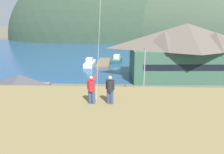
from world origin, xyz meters
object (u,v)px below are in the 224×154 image
Objects in this scene: parked_car_back_row_left at (192,125)px; parking_light_pole at (144,71)px; moored_boat_outer_mooring at (117,60)px; parked_car_corner_spot at (53,118)px; harbor_lodge at (185,49)px; storage_shed_near_lot at (21,93)px; moored_boat_wharfside at (90,63)px; person_kite_flyer at (91,89)px; parked_car_front_row_end at (170,106)px; parked_car_mid_row_far at (135,125)px; parked_car_mid_row_center at (69,102)px; wharf_dock at (104,63)px; parked_car_front_row_red at (207,101)px; parked_car_mid_row_near at (2,124)px; parked_car_front_row_silver at (124,100)px; person_companion at (110,89)px.

parking_light_pole is at bearing 111.72° from parked_car_back_row_left.
parked_car_corner_spot is (-6.60, -37.98, 0.34)m from moored_boat_outer_mooring.
harbor_lodge is 5.35× the size of parked_car_corner_spot.
moored_boat_outer_mooring is 39.90m from parked_car_back_row_left.
parked_car_corner_spot is 0.57× the size of parking_light_pole.
storage_shed_near_lot is 29.19m from moored_boat_wharfside.
storage_shed_near_lot is 3.79× the size of person_kite_flyer.
parking_light_pole is (11.44, -23.35, 3.72)m from moored_boat_wharfside.
storage_shed_near_lot reaches higher than parked_car_front_row_end.
moored_boat_outer_mooring is 1.69× the size of parked_car_front_row_end.
parked_car_corner_spot is at bearing 171.93° from parked_car_mid_row_far.
storage_shed_near_lot is at bearing -171.45° from parked_car_mid_row_center.
parked_car_front_row_end is at bearing 0.44° from storage_shed_near_lot.
parked_car_mid_row_center reaches higher than wharf_dock.
parked_car_front_row_red is 5.71m from parked_car_front_row_end.
parked_car_front_row_red and parked_car_corner_spot have the same top height.
parked_car_mid_row_center is 17.12m from person_kite_flyer.
moored_boat_outer_mooring is 39.36m from parked_car_mid_row_far.
harbor_lodge is 5.32× the size of parked_car_front_row_red.
parked_car_front_row_red is at bearing -53.60° from moored_boat_wharfside.
moored_boat_outer_mooring is at bearing 98.99° from parking_light_pole.
parked_car_mid_row_near is (0.37, -5.69, -1.58)m from storage_shed_near_lot.
parked_car_front_row_end is (13.99, 4.19, 0.00)m from parked_car_corner_spot.
moored_boat_outer_mooring is at bearing 102.52° from parked_car_back_row_left.
moored_boat_outer_mooring is at bearing 92.73° from parked_car_front_row_silver.
parking_light_pole is at bearing 118.81° from parked_car_front_row_end.
parked_car_mid_row_far reaches higher than wharf_dock.
parked_car_corner_spot is 14.60m from parked_car_front_row_end.
storage_shed_near_lot reaches higher than moored_boat_wharfside.
storage_shed_near_lot is at bearing 93.74° from parked_car_mid_row_near.
parking_light_pole is (4.53, -28.59, 3.72)m from moored_boat_outer_mooring.
parked_car_mid_row_center is (-2.48, -29.80, 0.71)m from wharf_dock.
parked_car_front_row_silver is (-7.12, 6.83, 0.00)m from parked_car_back_row_left.
parked_car_back_row_left is (6.11, 0.33, 0.00)m from parked_car_mid_row_far.
parked_car_front_row_end is at bearing -161.44° from parked_car_front_row_red.
moored_boat_wharfside is at bearing -142.80° from moored_boat_outer_mooring.
storage_shed_near_lot is 0.98× the size of moored_boat_outer_mooring.
parking_light_pole is at bearing -63.90° from moored_boat_wharfside.
moored_boat_wharfside is at bearing 105.52° from parked_car_mid_row_far.
person_companion reaches higher than parked_car_front_row_red.
harbor_lodge is at bearing 69.62° from parked_car_front_row_end.
moored_boat_wharfside is 27.82m from parked_car_mid_row_center.
parked_car_mid_row_far is 11.38m from parking_light_pole.
parked_car_back_row_left is (20.53, -5.00, -1.58)m from storage_shed_near_lot.
harbor_lodge is 19.54m from parked_car_front_row_end.
person_kite_flyer is (11.11, -13.92, 5.27)m from storage_shed_near_lot.
moored_boat_outer_mooring is at bearing 102.33° from parked_car_front_row_end.
parked_car_mid_row_center is at bearing 113.04° from person_companion.
moored_boat_outer_mooring is at bearing 111.81° from parked_car_front_row_red.
parking_light_pole is at bearing 34.54° from parked_car_mid_row_near.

